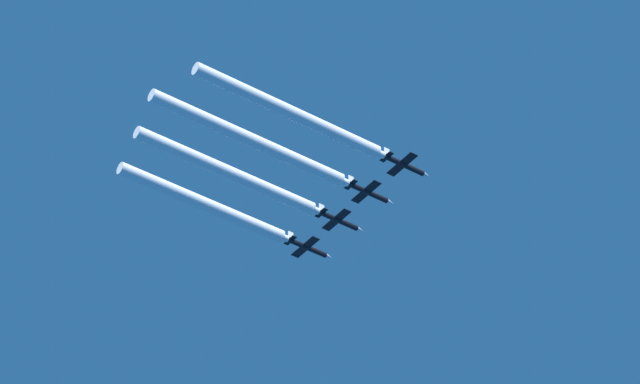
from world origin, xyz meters
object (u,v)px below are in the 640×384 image
object	(u,v)px
jet_inner_left	(340,221)
jet_far_left	(308,248)
jet_center	(369,193)
jet_inner_right	(405,165)

from	to	relation	value
jet_inner_left	jet_far_left	bearing A→B (deg)	-179.11
jet_far_left	jet_center	world-z (taller)	jet_center
jet_center	jet_inner_right	distance (m)	11.78
jet_far_left	jet_inner_left	world-z (taller)	jet_inner_left
jet_inner_left	jet_center	distance (m)	11.98
jet_far_left	jet_inner_left	xyz separation A→B (m)	(11.62, 0.18, 0.38)
jet_far_left	jet_center	bearing A→B (deg)	-1.40
jet_inner_left	jet_inner_right	distance (m)	23.71
jet_center	jet_inner_right	size ratio (longest dim) A/B	1.00
jet_far_left	jet_center	xyz separation A→B (m)	(23.57, -0.58, 0.05)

